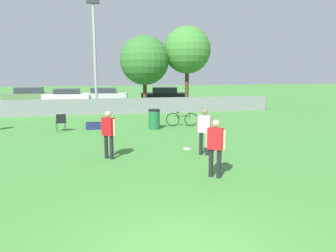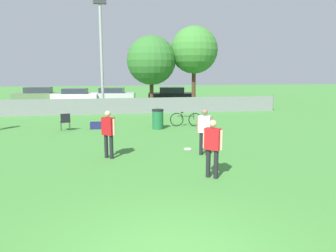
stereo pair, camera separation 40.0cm
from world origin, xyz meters
name	(u,v)px [view 1 (the left image)]	position (x,y,z in m)	size (l,w,h in m)	color
fence_backline	(119,106)	(0.00, 18.00, 0.55)	(21.88, 0.07, 1.21)	gray
light_pole	(95,46)	(-1.54, 19.60, 4.65)	(0.90, 0.36, 7.81)	#9E9EA3
tree_near_pole	(145,60)	(2.30, 21.98, 3.76)	(3.94, 3.94, 5.74)	#4C331E
tree_far_right	(187,50)	(5.78, 21.82, 4.59)	(3.82, 3.82, 6.52)	#4C331E
player_thrower_red	(215,144)	(1.88, 3.90, 0.96)	(0.47, 0.44, 1.65)	black
player_receiver_white	(204,129)	(2.35, 6.35, 0.96)	(0.52, 0.40, 1.65)	black
player_defender_red	(108,131)	(-1.00, 6.49, 0.96)	(0.47, 0.44, 1.65)	black
frisbee_disc	(187,149)	(1.96, 7.29, 0.01)	(0.29, 0.29, 0.03)	white
folding_chair_sideline	(61,121)	(-3.19, 12.10, 0.51)	(0.56, 0.56, 0.88)	#333338
bicycle_sideline	(182,119)	(3.03, 12.39, 0.38)	(1.70, 0.48, 0.78)	black
trash_bin	(154,119)	(1.43, 11.83, 0.51)	(0.60, 0.60, 1.02)	#1E6638
gear_bag_sideline	(94,126)	(-1.64, 12.42, 0.17)	(0.75, 0.42, 0.36)	navy
parked_car_olive	(30,95)	(-7.70, 27.65, 0.69)	(4.51, 1.87, 1.43)	black
parked_car_white	(67,96)	(-4.28, 26.82, 0.64)	(4.30, 2.16, 1.32)	black
parked_car_silver	(104,95)	(-0.92, 27.08, 0.67)	(4.56, 2.46, 1.34)	black
parked_car_dark	(164,95)	(4.53, 25.19, 0.70)	(4.46, 2.37, 1.44)	black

